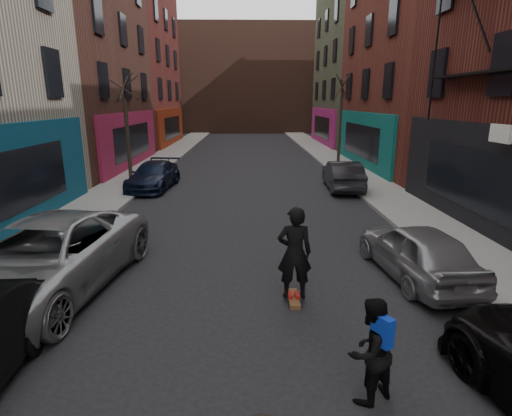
{
  "coord_description": "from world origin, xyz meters",
  "views": [
    {
      "loc": [
        -0.01,
        -3.02,
        4.16
      ],
      "look_at": [
        0.2,
        6.54,
        1.6
      ],
      "focal_mm": 28.0,
      "sensor_mm": 36.0,
      "label": 1
    }
  ],
  "objects_px": {
    "tree_left_far": "(126,117)",
    "parked_right_end": "(343,175)",
    "tree_right_far": "(341,111)",
    "pedestrian": "(370,350)",
    "parked_right_far": "(417,251)",
    "parked_left_far": "(45,258)",
    "skateboarder": "(295,253)",
    "skateboard": "(293,299)",
    "parked_left_end": "(154,176)"
  },
  "relations": [
    {
      "from": "parked_left_end",
      "to": "parked_right_far",
      "type": "distance_m",
      "value": 13.56
    },
    {
      "from": "parked_right_far",
      "to": "skateboard",
      "type": "relative_size",
      "value": 4.97
    },
    {
      "from": "tree_left_far",
      "to": "parked_left_far",
      "type": "distance_m",
      "value": 13.11
    },
    {
      "from": "tree_right_far",
      "to": "pedestrian",
      "type": "bearing_deg",
      "value": -101.48
    },
    {
      "from": "parked_right_far",
      "to": "parked_right_end",
      "type": "bearing_deg",
      "value": -99.22
    },
    {
      "from": "parked_left_end",
      "to": "parked_right_end",
      "type": "bearing_deg",
      "value": 2.35
    },
    {
      "from": "tree_right_far",
      "to": "skateboarder",
      "type": "xyz_separation_m",
      "value": [
        -5.23,
        -19.25,
        -2.43
      ]
    },
    {
      "from": "tree_right_far",
      "to": "parked_right_end",
      "type": "distance_m",
      "value": 8.7
    },
    {
      "from": "tree_left_far",
      "to": "parked_left_end",
      "type": "relative_size",
      "value": 1.46
    },
    {
      "from": "skateboarder",
      "to": "pedestrian",
      "type": "height_order",
      "value": "skateboarder"
    },
    {
      "from": "parked_left_end",
      "to": "pedestrian",
      "type": "height_order",
      "value": "pedestrian"
    },
    {
      "from": "tree_right_far",
      "to": "pedestrian",
      "type": "height_order",
      "value": "tree_right_far"
    },
    {
      "from": "pedestrian",
      "to": "parked_right_far",
      "type": "bearing_deg",
      "value": -150.49
    },
    {
      "from": "tree_right_far",
      "to": "skateboarder",
      "type": "relative_size",
      "value": 3.39
    },
    {
      "from": "parked_left_far",
      "to": "parked_right_end",
      "type": "xyz_separation_m",
      "value": [
        9.07,
        10.67,
        -0.13
      ]
    },
    {
      "from": "parked_right_end",
      "to": "pedestrian",
      "type": "height_order",
      "value": "pedestrian"
    },
    {
      "from": "pedestrian",
      "to": "parked_left_end",
      "type": "bearing_deg",
      "value": -96.98
    },
    {
      "from": "skateboarder",
      "to": "parked_right_far",
      "type": "bearing_deg",
      "value": -159.41
    },
    {
      "from": "skateboard",
      "to": "skateboarder",
      "type": "bearing_deg",
      "value": 0.0
    },
    {
      "from": "tree_left_far",
      "to": "tree_right_far",
      "type": "height_order",
      "value": "tree_right_far"
    },
    {
      "from": "skateboarder",
      "to": "parked_left_far",
      "type": "bearing_deg",
      "value": -5.1
    },
    {
      "from": "parked_right_far",
      "to": "parked_right_end",
      "type": "height_order",
      "value": "parked_right_end"
    },
    {
      "from": "skateboard",
      "to": "parked_left_end",
      "type": "bearing_deg",
      "value": 115.88
    },
    {
      "from": "parked_left_far",
      "to": "skateboarder",
      "type": "bearing_deg",
      "value": 2.03
    },
    {
      "from": "tree_left_far",
      "to": "parked_right_end",
      "type": "height_order",
      "value": "tree_left_far"
    },
    {
      "from": "parked_right_end",
      "to": "skateboarder",
      "type": "bearing_deg",
      "value": 75.3
    },
    {
      "from": "parked_left_far",
      "to": "skateboard",
      "type": "height_order",
      "value": "parked_left_far"
    },
    {
      "from": "parked_right_far",
      "to": "skateboard",
      "type": "xyz_separation_m",
      "value": [
        -3.1,
        -1.15,
        -0.63
      ]
    },
    {
      "from": "parked_left_far",
      "to": "skateboarder",
      "type": "xyz_separation_m",
      "value": [
        5.44,
        -0.5,
        0.27
      ]
    },
    {
      "from": "tree_right_far",
      "to": "skateboard",
      "type": "bearing_deg",
      "value": -105.21
    },
    {
      "from": "parked_right_far",
      "to": "pedestrian",
      "type": "distance_m",
      "value": 4.74
    },
    {
      "from": "parked_left_end",
      "to": "tree_left_far",
      "type": "bearing_deg",
      "value": 138.7
    },
    {
      "from": "pedestrian",
      "to": "tree_left_far",
      "type": "bearing_deg",
      "value": -94.41
    },
    {
      "from": "skateboard",
      "to": "parked_right_far",
      "type": "bearing_deg",
      "value": 20.59
    },
    {
      "from": "tree_left_far",
      "to": "tree_right_far",
      "type": "relative_size",
      "value": 0.96
    },
    {
      "from": "skateboard",
      "to": "skateboarder",
      "type": "xyz_separation_m",
      "value": [
        0.0,
        0.0,
        1.05
      ]
    },
    {
      "from": "tree_left_far",
      "to": "pedestrian",
      "type": "distance_m",
      "value": 18.2
    },
    {
      "from": "tree_right_far",
      "to": "parked_right_far",
      "type": "relative_size",
      "value": 1.71
    },
    {
      "from": "tree_left_far",
      "to": "pedestrian",
      "type": "bearing_deg",
      "value": -64.02
    },
    {
      "from": "parked_right_far",
      "to": "parked_right_end",
      "type": "xyz_separation_m",
      "value": [
        0.53,
        10.02,
        0.02
      ]
    },
    {
      "from": "tree_left_far",
      "to": "parked_right_end",
      "type": "bearing_deg",
      "value": -10.84
    },
    {
      "from": "parked_left_far",
      "to": "tree_left_far",
      "type": "bearing_deg",
      "value": 105.08
    },
    {
      "from": "parked_left_far",
      "to": "parked_right_end",
      "type": "height_order",
      "value": "parked_left_far"
    },
    {
      "from": "parked_left_far",
      "to": "pedestrian",
      "type": "xyz_separation_m",
      "value": [
        6.16,
        -3.45,
        -0.03
      ]
    },
    {
      "from": "parked_right_end",
      "to": "parked_left_far",
      "type": "bearing_deg",
      "value": 52.95
    },
    {
      "from": "parked_left_end",
      "to": "skateboarder",
      "type": "xyz_separation_m",
      "value": [
        5.57,
        -11.58,
        0.46
      ]
    },
    {
      "from": "skateboard",
      "to": "pedestrian",
      "type": "height_order",
      "value": "pedestrian"
    },
    {
      "from": "parked_right_end",
      "to": "skateboarder",
      "type": "relative_size",
      "value": 2.11
    },
    {
      "from": "tree_left_far",
      "to": "tree_right_far",
      "type": "distance_m",
      "value": 13.78
    },
    {
      "from": "parked_left_end",
      "to": "parked_right_end",
      "type": "relative_size",
      "value": 1.05
    }
  ]
}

